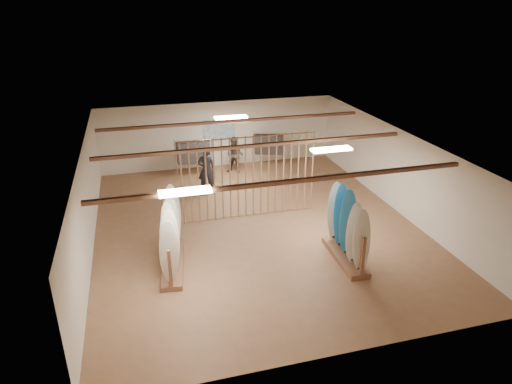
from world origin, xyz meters
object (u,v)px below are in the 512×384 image
object	(u,v)px
rack_left	(172,245)
rack_right	(347,237)
clothing_rack_a	(193,152)
shopper_a	(206,167)
shopper_b	(235,153)
clothing_rack_b	(270,144)

from	to	relation	value
rack_left	rack_right	xyz separation A→B (m)	(4.71, -0.91, 0.03)
clothing_rack_a	shopper_a	xyz separation A→B (m)	(0.21, -1.89, 0.02)
rack_left	rack_right	bearing A→B (deg)	-3.05
rack_left	rack_right	size ratio (longest dim) A/B	1.13
shopper_a	shopper_b	bearing A→B (deg)	-128.38
rack_right	clothing_rack_a	world-z (taller)	rack_right
clothing_rack_b	shopper_a	distance (m)	3.86
rack_right	clothing_rack_a	bearing A→B (deg)	114.72
clothing_rack_a	shopper_b	xyz separation A→B (m)	(1.69, -0.15, -0.13)
clothing_rack_b	clothing_rack_a	bearing A→B (deg)	-154.58
clothing_rack_a	shopper_b	world-z (taller)	shopper_b
rack_left	shopper_a	size ratio (longest dim) A/B	1.21
clothing_rack_a	rack_left	bearing A→B (deg)	-103.48
rack_left	clothing_rack_a	xyz separation A→B (m)	(1.56, 6.73, 0.33)
rack_left	clothing_rack_b	distance (m)	8.63
shopper_a	shopper_b	world-z (taller)	shopper_a
shopper_b	rack_right	bearing A→B (deg)	-47.25
rack_left	shopper_b	bearing A→B (deg)	71.57
rack_left	rack_right	world-z (taller)	rack_right
rack_right	shopper_a	world-z (taller)	rack_right
clothing_rack_a	clothing_rack_b	size ratio (longest dim) A/B	1.05
clothing_rack_a	shopper_a	bearing A→B (deg)	-83.97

